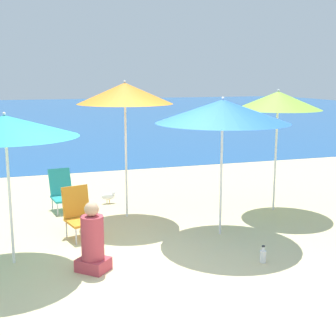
% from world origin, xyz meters
% --- Properties ---
extents(ground_plane, '(60.00, 60.00, 0.00)m').
position_xyz_m(ground_plane, '(0.00, 0.00, 0.00)').
color(ground_plane, beige).
extents(sea_water, '(60.00, 40.00, 0.01)m').
position_xyz_m(sea_water, '(0.00, 26.23, 0.00)').
color(sea_water, '#1E5699').
rests_on(sea_water, ground).
extents(beach_umbrella_blue, '(2.03, 2.03, 2.13)m').
position_xyz_m(beach_umbrella_blue, '(1.50, 0.79, 1.92)').
color(beach_umbrella_blue, white).
rests_on(beach_umbrella_blue, ground).
extents(beach_umbrella_orange, '(1.62, 1.62, 2.37)m').
position_xyz_m(beach_umbrella_orange, '(0.32, 2.15, 2.15)').
color(beach_umbrella_orange, white).
rests_on(beach_umbrella_orange, ground).
extents(beach_umbrella_lime, '(1.55, 1.55, 2.21)m').
position_xyz_m(beach_umbrella_lime, '(3.00, 1.73, 2.00)').
color(beach_umbrella_lime, white).
rests_on(beach_umbrella_lime, ground).
extents(beach_umbrella_teal, '(1.84, 1.84, 1.99)m').
position_xyz_m(beach_umbrella_teal, '(-1.58, 0.59, 1.81)').
color(beach_umbrella_teal, white).
rests_on(beach_umbrella_teal, ground).
extents(beach_chair_orange, '(0.53, 0.62, 0.77)m').
position_xyz_m(beach_chair_orange, '(-0.61, 1.39, 0.39)').
color(beach_chair_orange, silver).
rests_on(beach_chair_orange, ground).
extents(beach_chair_teal, '(0.48, 0.67, 0.74)m').
position_xyz_m(beach_chair_teal, '(-0.70, 2.98, 0.36)').
color(beach_chair_teal, silver).
rests_on(beach_chair_teal, ground).
extents(person_seated_near, '(0.49, 0.49, 0.90)m').
position_xyz_m(person_seated_near, '(-0.62, 0.01, 0.38)').
color(person_seated_near, '#BF3F4C').
rests_on(person_seated_near, ground).
extents(water_bottle, '(0.08, 0.08, 0.23)m').
position_xyz_m(water_bottle, '(1.56, -0.43, 0.09)').
color(water_bottle, silver).
rests_on(water_bottle, ground).
extents(seagull, '(0.27, 0.11, 0.23)m').
position_xyz_m(seagull, '(0.19, 3.12, 0.14)').
color(seagull, gold).
rests_on(seagull, ground).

